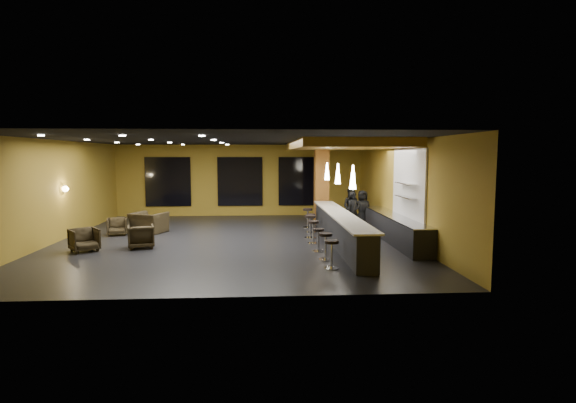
{
  "coord_description": "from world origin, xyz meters",
  "views": [
    {
      "loc": [
        0.99,
        -15.74,
        2.96
      ],
      "look_at": [
        2.0,
        0.5,
        1.3
      ],
      "focal_mm": 28.0,
      "sensor_mm": 36.0,
      "label": 1
    }
  ],
  "objects": [
    {
      "name": "floor",
      "position": [
        0.0,
        0.0,
        -0.05
      ],
      "size": [
        12.0,
        13.0,
        0.1
      ],
      "primitive_type": "cube",
      "color": "black",
      "rests_on": "ground"
    },
    {
      "name": "bar_counter",
      "position": [
        3.65,
        -1.0,
        0.5
      ],
      "size": [
        0.6,
        8.0,
        1.0
      ],
      "primitive_type": "cube",
      "color": "black",
      "rests_on": "floor"
    },
    {
      "name": "wall_front",
      "position": [
        0.0,
        -6.55,
        1.75
      ],
      "size": [
        12.0,
        0.1,
        3.5
      ],
      "primitive_type": "cube",
      "color": "olive",
      "rests_on": "floor"
    },
    {
      "name": "wall_back",
      "position": [
        0.0,
        6.55,
        1.75
      ],
      "size": [
        12.0,
        0.1,
        3.5
      ],
      "primitive_type": "cube",
      "color": "olive",
      "rests_on": "floor"
    },
    {
      "name": "tile_backsplash",
      "position": [
        5.96,
        -1.0,
        2.0
      ],
      "size": [
        0.06,
        3.2,
        2.4
      ],
      "primitive_type": "cube",
      "color": "white",
      "rests_on": "wall_right"
    },
    {
      "name": "prep_counter",
      "position": [
        5.65,
        -0.5,
        0.43
      ],
      "size": [
        0.7,
        6.0,
        0.86
      ],
      "primitive_type": "cube",
      "color": "black",
      "rests_on": "floor"
    },
    {
      "name": "staff_c",
      "position": [
        5.2,
        2.41,
        0.77
      ],
      "size": [
        0.82,
        0.6,
        1.55
      ],
      "primitive_type": "imported",
      "rotation": [
        0.0,
        0.0,
        0.15
      ],
      "color": "black",
      "rests_on": "floor"
    },
    {
      "name": "bar_top",
      "position": [
        3.65,
        -1.0,
        1.02
      ],
      "size": [
        0.78,
        8.1,
        0.05
      ],
      "primitive_type": "cube",
      "color": "silver",
      "rests_on": "bar_counter"
    },
    {
      "name": "pendant_2",
      "position": [
        3.65,
        2.0,
        2.35
      ],
      "size": [
        0.2,
        0.2,
        0.7
      ],
      "primitive_type": "cone",
      "color": "white",
      "rests_on": "wood_soffit"
    },
    {
      "name": "wall_right",
      "position": [
        6.05,
        0.0,
        1.75
      ],
      "size": [
        0.1,
        13.0,
        3.5
      ],
      "primitive_type": "cube",
      "color": "olive",
      "rests_on": "floor"
    },
    {
      "name": "wood_soffit",
      "position": [
        4.0,
        1.0,
        3.36
      ],
      "size": [
        3.6,
        8.0,
        0.28
      ],
      "primitive_type": "cube",
      "color": "olive",
      "rests_on": "ceiling"
    },
    {
      "name": "wall_shelf_lower",
      "position": [
        5.82,
        -1.2,
        1.6
      ],
      "size": [
        0.3,
        1.5,
        0.03
      ],
      "primitive_type": "cube",
      "color": "silver",
      "rests_on": "wall_right"
    },
    {
      "name": "column",
      "position": [
        3.65,
        3.6,
        1.75
      ],
      "size": [
        0.6,
        0.6,
        3.5
      ],
      "primitive_type": "cube",
      "color": "brown",
      "rests_on": "floor"
    },
    {
      "name": "bar_stool_6",
      "position": [
        2.94,
        2.48,
        0.51
      ],
      "size": [
        0.41,
        0.41,
        0.8
      ],
      "rotation": [
        0.0,
        0.0,
        -0.34
      ],
      "color": "silver",
      "rests_on": "floor"
    },
    {
      "name": "pendant_1",
      "position": [
        3.65,
        -0.5,
        2.35
      ],
      "size": [
        0.2,
        0.2,
        0.7
      ],
      "primitive_type": "cone",
      "color": "white",
      "rests_on": "wood_soffit"
    },
    {
      "name": "armchair_a",
      "position": [
        -4.48,
        -1.64,
        0.36
      ],
      "size": [
        1.09,
        1.1,
        0.72
      ],
      "primitive_type": "imported",
      "rotation": [
        0.0,
        0.0,
        0.64
      ],
      "color": "black",
      "rests_on": "floor"
    },
    {
      "name": "window_right",
      "position": [
        3.0,
        6.44,
        1.7
      ],
      "size": [
        2.2,
        0.06,
        2.4
      ],
      "primitive_type": "cube",
      "color": "black",
      "rests_on": "wall_back"
    },
    {
      "name": "bar_stool_1",
      "position": [
        2.83,
        -3.27,
        0.5
      ],
      "size": [
        0.39,
        0.39,
        0.78
      ],
      "rotation": [
        0.0,
        0.0,
        -0.21
      ],
      "color": "silver",
      "rests_on": "floor"
    },
    {
      "name": "bar_stool_5",
      "position": [
        2.93,
        1.3,
        0.47
      ],
      "size": [
        0.37,
        0.37,
        0.73
      ],
      "rotation": [
        0.0,
        0.0,
        -0.1
      ],
      "color": "silver",
      "rests_on": "floor"
    },
    {
      "name": "wall_left",
      "position": [
        -6.05,
        0.0,
        1.75
      ],
      "size": [
        0.1,
        13.0,
        3.5
      ],
      "primitive_type": "cube",
      "color": "olive",
      "rests_on": "floor"
    },
    {
      "name": "staff_a",
      "position": [
        4.62,
        1.49,
        0.78
      ],
      "size": [
        0.67,
        0.57,
        1.57
      ],
      "primitive_type": "imported",
      "rotation": [
        0.0,
        0.0,
        0.4
      ],
      "color": "black",
      "rests_on": "floor"
    },
    {
      "name": "ceiling",
      "position": [
        0.0,
        0.0,
        3.55
      ],
      "size": [
        12.0,
        13.0,
        0.1
      ],
      "primitive_type": "cube",
      "color": "black"
    },
    {
      "name": "armchair_b",
      "position": [
        -2.86,
        -1.21,
        0.37
      ],
      "size": [
        0.99,
        1.01,
        0.75
      ],
      "primitive_type": "imported",
      "rotation": [
        0.0,
        0.0,
        3.43
      ],
      "color": "black",
      "rests_on": "floor"
    },
    {
      "name": "bar_stool_2",
      "position": [
        2.77,
        -2.15,
        0.46
      ],
      "size": [
        0.37,
        0.37,
        0.72
      ],
      "rotation": [
        0.0,
        0.0,
        0.44
      ],
      "color": "silver",
      "rests_on": "floor"
    },
    {
      "name": "staff_b",
      "position": [
        4.78,
        2.55,
        0.82
      ],
      "size": [
        0.99,
        0.9,
        1.65
      ],
      "primitive_type": "imported",
      "rotation": [
        0.0,
        0.0,
        -0.43
      ],
      "color": "black",
      "rests_on": "floor"
    },
    {
      "name": "armchair_c",
      "position": [
        -4.36,
        1.22,
        0.33
      ],
      "size": [
        0.85,
        0.86,
        0.65
      ],
      "primitive_type": "imported",
      "rotation": [
        0.0,
        0.0,
        0.25
      ],
      "color": "black",
      "rests_on": "floor"
    },
    {
      "name": "wall_sconce",
      "position": [
        -5.88,
        0.5,
        1.8
      ],
      "size": [
        0.22,
        0.22,
        0.22
      ],
      "primitive_type": "sphere",
      "color": "#FFE5B2",
      "rests_on": "wall_left"
    },
    {
      "name": "bar_stool_3",
      "position": [
        2.77,
        -0.88,
        0.5
      ],
      "size": [
        0.39,
        0.39,
        0.78
      ],
      "rotation": [
        0.0,
        0.0,
        -0.3
      ],
      "color": "silver",
      "rests_on": "floor"
    },
    {
      "name": "armchair_d",
      "position": [
        -3.32,
        1.68,
        0.39
      ],
      "size": [
        1.53,
        1.46,
        0.78
      ],
      "primitive_type": "imported",
      "rotation": [
        0.0,
        0.0,
        2.71
      ],
      "color": "black",
      "rests_on": "floor"
    },
    {
      "name": "window_left",
      "position": [
        -3.5,
        6.44,
        1.7
      ],
      "size": [
        2.2,
        0.06,
        2.4
      ],
      "primitive_type": "cube",
      "color": "black",
      "rests_on": "wall_back"
    },
    {
      "name": "pendant_0",
      "position": [
        3.65,
        -3.0,
        2.35
      ],
      "size": [
        0.2,
        0.2,
        0.7
      ],
      "primitive_type": "cone",
      "color": "white",
      "rests_on": "wood_soffit"
    },
    {
      "name": "window_center",
      "position": [
        0.0,
        6.44,
        1.7
      ],
      "size": [
        2.2,
        0.06,
        2.4
      ],
      "primitive_type": "cube",
      "color": "black",
      "rests_on": "wall_back"
    },
    {
      "name": "prep_top",
      "position": [
        5.65,
        -0.5,
        0.89
      ],
      "size": [
        0.72,
        6.0,
        0.03
      ],
      "primitive_type": "cube",
      "color": "silver",
      "rests_on": "prep_counter"
    },
    {
      "name": "wall_shelf_upper",
      "position": [
        5.82,
        -1.2,
        2.05
      ],
      "size": [
        0.3,
        1.5,
        0.03
      ],
      "primitive_type": "cube",
      "color": "silver",
      "rests_on": "wall_right"
    },
    {
      "name": "bar_stool_4",
      "position": [
        2.78,
        0.15,
        0.53
      ],
      "size": [
        0.42,
        0.42,
        0.83
      ],
      "rotation": [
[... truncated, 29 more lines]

